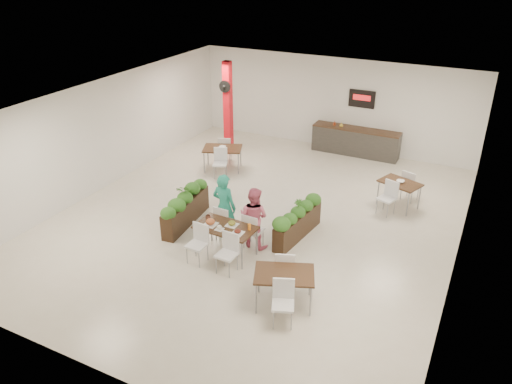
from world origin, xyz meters
TOP-DOWN VIEW (x-y plane):
  - ground at (0.00, 0.00)m, footprint 12.00×12.00m
  - room_shell at (0.00, 0.00)m, footprint 10.10×12.10m
  - red_column at (-3.00, 3.79)m, footprint 0.40×0.41m
  - service_counter at (1.00, 5.65)m, footprint 3.00×0.64m
  - main_table at (0.10, -1.87)m, footprint 1.44×1.68m
  - diner_man at (-0.29, -1.22)m, footprint 0.65×0.44m
  - diner_woman at (0.51, -1.22)m, footprint 0.77×0.62m
  - planter_left at (-1.55, -1.06)m, footprint 0.57×2.11m
  - planter_right at (1.32, -0.40)m, footprint 0.60×1.99m
  - side_table_a at (-2.46, 2.43)m, footprint 1.43×1.66m
  - side_table_b at (3.20, 2.36)m, footprint 1.25×1.67m
  - side_table_c at (2.06, -2.94)m, footprint 1.39×1.66m

SIDE VIEW (x-z plane):
  - ground at x=0.00m, z-range 0.00..0.00m
  - service_counter at x=1.00m, z-range -0.61..1.59m
  - planter_right at x=1.32m, z-range -0.02..1.03m
  - planter_left at x=-1.55m, z-range -0.03..1.09m
  - side_table_b at x=3.20m, z-range 0.16..1.08m
  - side_table_c at x=2.06m, z-range 0.16..1.09m
  - side_table_a at x=-2.46m, z-range 0.17..1.09m
  - main_table at x=0.10m, z-range 0.17..1.10m
  - diner_woman at x=0.51m, z-range 0.00..1.54m
  - diner_man at x=-0.29m, z-range 0.00..1.73m
  - red_column at x=-3.00m, z-range 0.04..3.24m
  - room_shell at x=0.00m, z-range 0.40..3.62m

